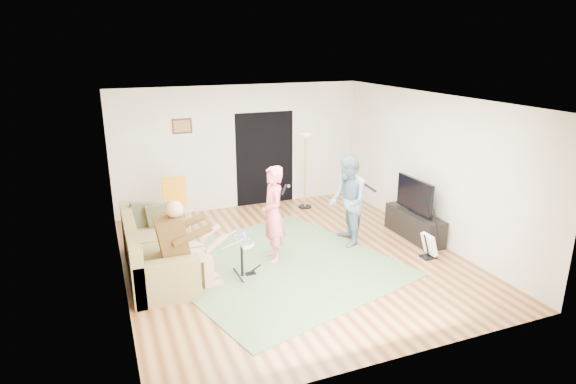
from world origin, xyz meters
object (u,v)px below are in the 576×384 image
Objects in this scene: guitar_spare at (430,244)px; tv_cabinet at (414,225)px; television at (415,195)px; sofa at (152,256)px; dining_chair at (177,214)px; guitarist at (347,201)px; singer at (273,214)px; drum_kit at (242,259)px; torchiere_lamp at (305,158)px.

tv_cabinet is (0.32, 0.87, -0.00)m from guitar_spare.
tv_cabinet is at bearing 0.00° from television.
sofa is 1.62× the size of tv_cabinet.
dining_chair is 0.77× the size of tv_cabinet.
tv_cabinet is (1.35, -0.20, -0.58)m from guitarist.
guitarist is at bearing -1.88° from sofa.
sofa reaches higher than tv_cabinet.
singer reaches higher than television.
sofa is 1.45m from drum_kit.
dining_chair is at bearing -170.88° from torchiere_lamp.
television is (-0.05, 0.00, 0.60)m from tv_cabinet.
television is (1.30, -0.20, 0.02)m from guitarist.
tv_cabinet is (3.50, 0.34, -0.05)m from drum_kit.
guitarist is at bearing 14.04° from drum_kit.
sofa is at bearing 153.46° from drum_kit.
television is at bearing 72.93° from guitar_spare.
television is at bearing -63.62° from torchiere_lamp.
guitarist is 1.53× the size of dining_chair.
guitar_spare is 0.92m from tv_cabinet.
drum_kit is at bearing 170.59° from guitar_spare.
dining_chair is at bearing 105.91° from drum_kit.
guitar_spare is at bearing -74.34° from torchiere_lamp.
torchiere_lamp is (3.58, 2.06, 0.84)m from sofa.
tv_cabinet is (4.14, -1.90, -0.14)m from dining_chair.
television is (1.17, -2.37, -0.30)m from torchiere_lamp.
singer is 2.81m from torchiere_lamp.
television is (2.77, -0.07, 0.03)m from singer.
torchiere_lamp is 3.05m from dining_chair.
guitar_spare is (1.04, -1.06, -0.58)m from guitarist.
television reaches higher than dining_chair.
guitar_spare is 0.88× the size of television.
sofa is at bearing -111.70° from dining_chair.
guitarist reaches higher than drum_kit.
torchiere_lamp is at bearing 150.55° from singer.
guitar_spare is 1.09m from television.
sofa is at bearing 176.28° from television.
drum_kit is 0.41× the size of guitarist.
sofa is 4.64m from guitar_spare.
guitarist is at bearing 171.44° from television.
guitar_spare is 0.82× the size of dining_chair.
tv_cabinet is at bearing 93.97° from singer.
sofa is 3.49m from guitarist.
sofa is at bearing -78.22° from guitarist.
dining_chair is at bearing 155.36° from tv_cabinet.
sofa is at bearing 165.29° from guitar_spare.
singer reaches higher than drum_kit.
television is (0.27, 0.87, 0.60)m from guitar_spare.
dining_chair is (0.66, 1.59, 0.08)m from sofa.
guitar_spare is (4.48, -1.18, -0.05)m from sofa.
drum_kit is 0.49× the size of tv_cabinet.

